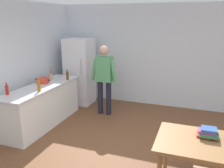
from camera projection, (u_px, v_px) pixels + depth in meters
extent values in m
plane|color=brown|center=(117.00, 160.00, 4.03)|extent=(14.00, 14.00, 0.00)
cube|color=silver|center=(153.00, 56.00, 6.39)|extent=(6.40, 0.12, 2.70)
cube|color=white|center=(43.00, 106.00, 5.30)|extent=(0.60, 2.12, 0.86)
cube|color=silver|center=(42.00, 87.00, 5.18)|extent=(0.64, 2.20, 0.04)
cube|color=white|center=(80.00, 71.00, 6.59)|extent=(0.70, 0.64, 1.80)
cylinder|color=#B2B2B7|center=(81.00, 67.00, 6.16)|extent=(0.02, 0.02, 0.40)
cylinder|color=#1E1E2D|center=(100.00, 97.00, 5.94)|extent=(0.13, 0.13, 0.84)
cylinder|color=#1E1E2D|center=(109.00, 98.00, 5.87)|extent=(0.13, 0.13, 0.84)
cube|color=#519960|center=(104.00, 69.00, 5.72)|extent=(0.38, 0.22, 0.60)
sphere|color=tan|center=(104.00, 50.00, 5.60)|extent=(0.22, 0.22, 0.22)
cylinder|color=#519960|center=(94.00, 70.00, 5.77)|extent=(0.20, 0.09, 0.55)
cylinder|color=#519960|center=(113.00, 71.00, 5.60)|extent=(0.20, 0.09, 0.55)
cube|color=olive|center=(211.00, 145.00, 3.10)|extent=(1.40, 0.90, 0.05)
cylinder|color=olive|center=(166.00, 149.00, 3.72)|extent=(0.06, 0.06, 0.70)
cylinder|color=red|center=(43.00, 80.00, 5.39)|extent=(0.28, 0.28, 0.12)
cube|color=black|center=(36.00, 79.00, 5.44)|extent=(0.06, 0.03, 0.02)
cube|color=black|center=(49.00, 80.00, 5.33)|extent=(0.06, 0.03, 0.02)
cylinder|color=tan|center=(50.00, 77.00, 5.71)|extent=(0.11, 0.11, 0.14)
cylinder|color=olive|center=(51.00, 71.00, 5.67)|extent=(0.02, 0.05, 0.22)
cylinder|color=olive|center=(50.00, 71.00, 5.66)|extent=(0.02, 0.04, 0.22)
cylinder|color=#5B3314|center=(67.00, 76.00, 5.67)|extent=(0.06, 0.06, 0.20)
cylinder|color=#5B3314|center=(67.00, 70.00, 5.64)|extent=(0.02, 0.02, 0.06)
cylinder|color=#B22319|center=(7.00, 90.00, 4.56)|extent=(0.06, 0.06, 0.18)
cylinder|color=#B22319|center=(6.00, 84.00, 4.53)|extent=(0.02, 0.02, 0.06)
cylinder|color=#996619|center=(39.00, 86.00, 4.77)|extent=(0.06, 0.06, 0.22)
cylinder|color=#996619|center=(38.00, 79.00, 4.74)|extent=(0.03, 0.03, 0.06)
cube|color=#B22D28|center=(207.00, 136.00, 3.26)|extent=(0.27, 0.17, 0.03)
cube|color=#387A47|center=(209.00, 135.00, 3.22)|extent=(0.24, 0.18, 0.04)
cube|color=#753D7F|center=(207.00, 131.00, 3.23)|extent=(0.22, 0.16, 0.04)
cube|color=#284C8E|center=(209.00, 129.00, 3.22)|extent=(0.20, 0.18, 0.03)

